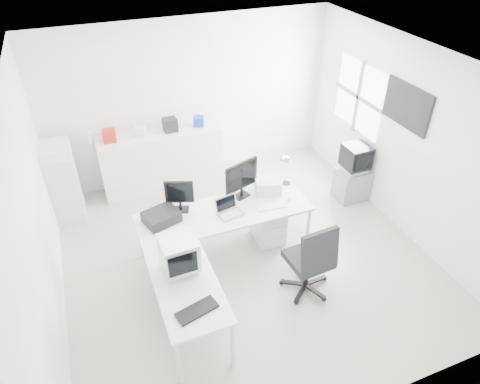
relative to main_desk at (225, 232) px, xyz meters
name	(u,v)px	position (x,y,z in m)	size (l,w,h in m)	color
floor	(245,255)	(0.24, -0.18, -0.38)	(5.00, 5.00, 0.01)	silver
ceiling	(247,67)	(0.24, -0.18, 2.42)	(5.00, 5.00, 0.01)	white
back_wall	(191,101)	(0.24, 2.32, 1.02)	(5.00, 0.02, 2.80)	white
left_wall	(35,220)	(-2.26, -0.18, 1.02)	(0.02, 5.00, 2.80)	white
right_wall	(405,140)	(2.74, -0.18, 1.02)	(0.02, 5.00, 2.80)	white
window	(359,97)	(2.72, 1.02, 1.23)	(0.02, 1.20, 1.10)	white
wall_picture	(407,106)	(2.71, -0.08, 1.52)	(0.04, 0.90, 0.60)	black
main_desk	(225,232)	(0.00, 0.00, 0.00)	(2.40, 0.80, 0.75)	silver
side_desk	(189,307)	(-0.85, -1.10, 0.00)	(0.70, 1.40, 0.75)	silver
drawer_pedestal	(268,223)	(0.70, 0.05, -0.08)	(0.40, 0.50, 0.60)	silver
inkjet_printer	(161,217)	(-0.85, 0.10, 0.45)	(0.44, 0.34, 0.16)	black
lcd_monitor_small	(180,196)	(-0.55, 0.25, 0.62)	(0.39, 0.22, 0.49)	black
lcd_monitor_large	(241,179)	(0.35, 0.25, 0.66)	(0.55, 0.22, 0.58)	black
laptop	(230,208)	(0.05, -0.10, 0.50)	(0.36, 0.37, 0.24)	#B7B7BA
white_keyboard	(272,206)	(0.65, -0.15, 0.38)	(0.42, 0.13, 0.02)	silver
white_mouse	(290,199)	(0.95, -0.10, 0.41)	(0.06, 0.06, 0.06)	silver
laser_printer	(268,185)	(0.75, 0.22, 0.48)	(0.36, 0.31, 0.21)	silver
desk_lamp	(287,169)	(1.10, 0.30, 0.64)	(0.17, 0.17, 0.52)	silver
crt_monitor	(179,256)	(-0.85, -0.85, 0.58)	(0.36, 0.36, 0.42)	#B7B7BA
black_keyboard	(197,310)	(-0.85, -1.50, 0.39)	(0.45, 0.18, 0.03)	black
office_chair	(309,256)	(0.75, -1.05, 0.21)	(0.67, 0.67, 1.16)	#232528
tv_cabinet	(351,184)	(2.46, 0.49, -0.10)	(0.51, 0.42, 0.56)	slate
crt_tv	(356,159)	(2.46, 0.49, 0.41)	(0.50, 0.48, 0.45)	black
sideboard	(162,160)	(-0.41, 2.06, 0.15)	(2.08, 0.52, 1.04)	silver
clutter_box_a	(109,136)	(-1.21, 2.06, 0.77)	(0.20, 0.18, 0.20)	#AB2418
clutter_box_b	(141,132)	(-0.71, 2.06, 0.75)	(0.16, 0.13, 0.16)	silver
clutter_box_c	(170,125)	(-0.21, 2.06, 0.78)	(0.22, 0.20, 0.22)	black
clutter_box_d	(199,121)	(0.29, 2.06, 0.75)	(0.17, 0.15, 0.17)	#173DA5
clutter_bottle	(89,137)	(-1.51, 2.10, 0.78)	(0.07, 0.07, 0.22)	silver
filing_cabinet	(63,182)	(-2.04, 1.75, 0.27)	(0.45, 0.54, 1.30)	silver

